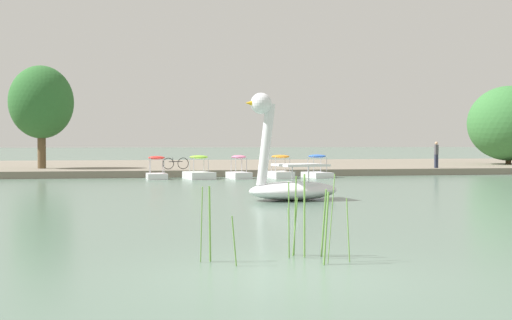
{
  "coord_description": "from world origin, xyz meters",
  "views": [
    {
      "loc": [
        -2.13,
        -9.82,
        2.08
      ],
      "look_at": [
        2.51,
        16.78,
        1.37
      ],
      "focal_mm": 45.41,
      "sensor_mm": 36.0,
      "label": 1
    }
  ],
  "objects_px": {
    "swan_boat": "(289,178)",
    "pedal_boat_red": "(157,172)",
    "pedal_boat_lime": "(199,172)",
    "pedal_boat_orange": "(280,171)",
    "pedal_boat_pink": "(239,172)",
    "tree_broadleaf_behind_dock": "(41,103)",
    "bicycle_parked": "(176,163)",
    "person_on_path": "(436,154)",
    "tree_willow_overhanging": "(509,123)",
    "pedal_boat_blue": "(317,171)"
  },
  "relations": [
    {
      "from": "swan_boat",
      "to": "tree_willow_overhanging",
      "type": "bearing_deg",
      "value": 45.47
    },
    {
      "from": "tree_willow_overhanging",
      "to": "bicycle_parked",
      "type": "xyz_separation_m",
      "value": [
        -25.87,
        -4.98,
        -2.81
      ]
    },
    {
      "from": "swan_boat",
      "to": "tree_willow_overhanging",
      "type": "height_order",
      "value": "tree_willow_overhanging"
    },
    {
      "from": "pedal_boat_pink",
      "to": "person_on_path",
      "type": "bearing_deg",
      "value": 11.53
    },
    {
      "from": "pedal_boat_lime",
      "to": "pedal_boat_orange",
      "type": "height_order",
      "value": "pedal_boat_orange"
    },
    {
      "from": "tree_willow_overhanging",
      "to": "tree_broadleaf_behind_dock",
      "type": "xyz_separation_m",
      "value": [
        -34.38,
        -2.29,
        1.1
      ]
    },
    {
      "from": "tree_willow_overhanging",
      "to": "bicycle_parked",
      "type": "height_order",
      "value": "tree_willow_overhanging"
    },
    {
      "from": "pedal_boat_pink",
      "to": "bicycle_parked",
      "type": "distance_m",
      "value": 5.07
    },
    {
      "from": "person_on_path",
      "to": "pedal_boat_orange",
      "type": "bearing_deg",
      "value": -166.02
    },
    {
      "from": "pedal_boat_red",
      "to": "bicycle_parked",
      "type": "bearing_deg",
      "value": 69.86
    },
    {
      "from": "pedal_boat_orange",
      "to": "pedal_boat_blue",
      "type": "relative_size",
      "value": 1.05
    },
    {
      "from": "pedal_boat_lime",
      "to": "tree_broadleaf_behind_dock",
      "type": "distance_m",
      "value": 12.31
    },
    {
      "from": "pedal_boat_red",
      "to": "pedal_boat_blue",
      "type": "height_order",
      "value": "pedal_boat_blue"
    },
    {
      "from": "swan_boat",
      "to": "pedal_boat_blue",
      "type": "xyz_separation_m",
      "value": [
        5.08,
        14.64,
        -0.4
      ]
    },
    {
      "from": "pedal_boat_orange",
      "to": "bicycle_parked",
      "type": "distance_m",
      "value": 7.01
    },
    {
      "from": "pedal_boat_blue",
      "to": "bicycle_parked",
      "type": "bearing_deg",
      "value": 157.38
    },
    {
      "from": "pedal_boat_orange",
      "to": "person_on_path",
      "type": "relative_size",
      "value": 1.31
    },
    {
      "from": "pedal_boat_orange",
      "to": "pedal_boat_red",
      "type": "bearing_deg",
      "value": 178.14
    },
    {
      "from": "pedal_boat_pink",
      "to": "tree_broadleaf_behind_dock",
      "type": "relative_size",
      "value": 0.29
    },
    {
      "from": "swan_boat",
      "to": "pedal_boat_red",
      "type": "distance_m",
      "value": 15.32
    },
    {
      "from": "pedal_boat_pink",
      "to": "pedal_boat_blue",
      "type": "distance_m",
      "value": 4.79
    },
    {
      "from": "swan_boat",
      "to": "pedal_boat_blue",
      "type": "relative_size",
      "value": 1.78
    },
    {
      "from": "pedal_boat_lime",
      "to": "tree_willow_overhanging",
      "type": "height_order",
      "value": "tree_willow_overhanging"
    },
    {
      "from": "pedal_boat_lime",
      "to": "bicycle_parked",
      "type": "height_order",
      "value": "pedal_boat_lime"
    },
    {
      "from": "bicycle_parked",
      "to": "pedal_boat_lime",
      "type": "bearing_deg",
      "value": -72.25
    },
    {
      "from": "pedal_boat_lime",
      "to": "person_on_path",
      "type": "xyz_separation_m",
      "value": [
        15.96,
        2.71,
        0.95
      ]
    },
    {
      "from": "pedal_boat_lime",
      "to": "pedal_boat_orange",
      "type": "distance_m",
      "value": 4.82
    },
    {
      "from": "person_on_path",
      "to": "bicycle_parked",
      "type": "distance_m",
      "value": 17.14
    },
    {
      "from": "person_on_path",
      "to": "swan_boat",
      "type": "bearing_deg",
      "value": -128.99
    },
    {
      "from": "pedal_boat_pink",
      "to": "pedal_boat_blue",
      "type": "height_order",
      "value": "pedal_boat_blue"
    },
    {
      "from": "pedal_boat_red",
      "to": "tree_willow_overhanging",
      "type": "xyz_separation_m",
      "value": [
        27.13,
        8.41,
        3.2
      ]
    },
    {
      "from": "pedal_boat_orange",
      "to": "tree_willow_overhanging",
      "type": "relative_size",
      "value": 0.27
    },
    {
      "from": "pedal_boat_orange",
      "to": "bicycle_parked",
      "type": "height_order",
      "value": "pedal_boat_orange"
    },
    {
      "from": "pedal_boat_orange",
      "to": "tree_broadleaf_behind_dock",
      "type": "relative_size",
      "value": 0.34
    },
    {
      "from": "swan_boat",
      "to": "pedal_boat_red",
      "type": "xyz_separation_m",
      "value": [
        -4.45,
        14.66,
        -0.4
      ]
    },
    {
      "from": "pedal_boat_orange",
      "to": "tree_broadleaf_behind_dock",
      "type": "bearing_deg",
      "value": 156.29
    },
    {
      "from": "pedal_boat_pink",
      "to": "tree_broadleaf_behind_dock",
      "type": "xyz_separation_m",
      "value": [
        -11.98,
        6.36,
        4.29
      ]
    },
    {
      "from": "pedal_boat_pink",
      "to": "person_on_path",
      "type": "xyz_separation_m",
      "value": [
        13.63,
        2.78,
        0.92
      ]
    },
    {
      "from": "swan_boat",
      "to": "pedal_boat_red",
      "type": "bearing_deg",
      "value": 106.88
    },
    {
      "from": "pedal_boat_red",
      "to": "pedal_boat_blue",
      "type": "relative_size",
      "value": 0.84
    },
    {
      "from": "pedal_boat_blue",
      "to": "tree_broadleaf_behind_dock",
      "type": "height_order",
      "value": "tree_broadleaf_behind_dock"
    },
    {
      "from": "pedal_boat_blue",
      "to": "tree_willow_overhanging",
      "type": "height_order",
      "value": "tree_willow_overhanging"
    },
    {
      "from": "pedal_boat_pink",
      "to": "pedal_boat_orange",
      "type": "relative_size",
      "value": 0.86
    },
    {
      "from": "pedal_boat_red",
      "to": "tree_willow_overhanging",
      "type": "distance_m",
      "value": 28.58
    },
    {
      "from": "tree_broadleaf_behind_dock",
      "to": "person_on_path",
      "type": "xyz_separation_m",
      "value": [
        25.61,
        -3.58,
        -3.37
      ]
    },
    {
      "from": "pedal_boat_lime",
      "to": "tree_willow_overhanging",
      "type": "relative_size",
      "value": 0.29
    },
    {
      "from": "pedal_boat_blue",
      "to": "tree_willow_overhanging",
      "type": "bearing_deg",
      "value": 25.56
    },
    {
      "from": "pedal_boat_red",
      "to": "person_on_path",
      "type": "relative_size",
      "value": 1.05
    },
    {
      "from": "pedal_boat_lime",
      "to": "person_on_path",
      "type": "distance_m",
      "value": 16.21
    },
    {
      "from": "pedal_boat_blue",
      "to": "tree_willow_overhanging",
      "type": "relative_size",
      "value": 0.26
    }
  ]
}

